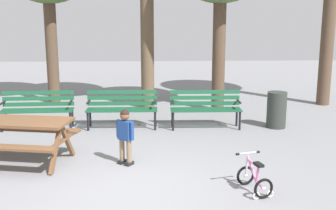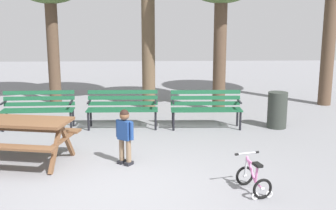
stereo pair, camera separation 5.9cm
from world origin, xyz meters
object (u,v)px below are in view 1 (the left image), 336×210
object	(u,v)px
kids_bicycle	(255,179)
trash_bin	(277,110)
picnic_table	(18,130)
park_bench_far_left	(38,107)
park_bench_left	(122,106)
park_bench_right	(205,106)
child_standing	(125,133)

from	to	relation	value
kids_bicycle	trash_bin	size ratio (longest dim) A/B	0.75
picnic_table	park_bench_far_left	size ratio (longest dim) A/B	1.25
park_bench_left	park_bench_right	world-z (taller)	same
child_standing	trash_bin	xyz separation A→B (m)	(3.32, 2.33, -0.15)
park_bench_far_left	child_standing	world-z (taller)	child_standing
park_bench_far_left	trash_bin	world-z (taller)	park_bench_far_left
picnic_table	kids_bicycle	size ratio (longest dim) A/B	3.26
picnic_table	kids_bicycle	xyz separation A→B (m)	(3.80, -1.43, -0.39)
park_bench_far_left	park_bench_left	distance (m)	1.90
park_bench_right	park_bench_left	bearing A→B (deg)	177.75
child_standing	picnic_table	bearing A→B (deg)	174.34
park_bench_left	kids_bicycle	size ratio (longest dim) A/B	2.59
park_bench_far_left	park_bench_right	world-z (taller)	same
park_bench_right	child_standing	distance (m)	2.93
picnic_table	trash_bin	size ratio (longest dim) A/B	2.45
park_bench_far_left	kids_bicycle	size ratio (longest dim) A/B	2.61
park_bench_left	kids_bicycle	bearing A→B (deg)	-59.99
child_standing	kids_bicycle	world-z (taller)	child_standing
child_standing	trash_bin	distance (m)	4.06
picnic_table	park_bench_right	world-z (taller)	park_bench_right
child_standing	trash_bin	size ratio (longest dim) A/B	1.18
picnic_table	park_bench_far_left	distance (m)	2.30
park_bench_left	child_standing	xyz separation A→B (m)	(0.21, -2.47, 0.05)
park_bench_left	park_bench_right	distance (m)	1.90
park_bench_left	park_bench_right	xyz separation A→B (m)	(1.90, -0.07, 0.00)
picnic_table	park_bench_far_left	bearing A→B (deg)	96.28
picnic_table	park_bench_far_left	xyz separation A→B (m)	(-0.25, 2.29, -0.08)
trash_bin	park_bench_right	bearing A→B (deg)	177.66
park_bench_right	picnic_table	bearing A→B (deg)	-148.12
park_bench_far_left	kids_bicycle	xyz separation A→B (m)	(4.05, -3.72, -0.31)
park_bench_left	park_bench_right	size ratio (longest dim) A/B	1.00
picnic_table	child_standing	distance (m)	1.87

